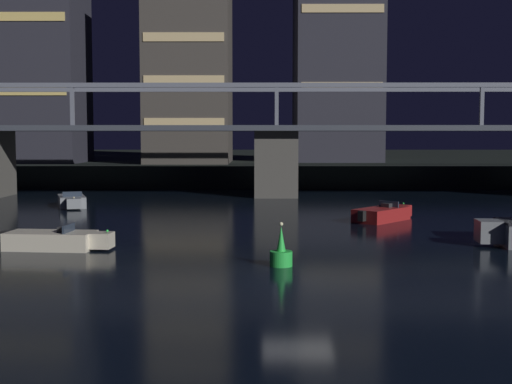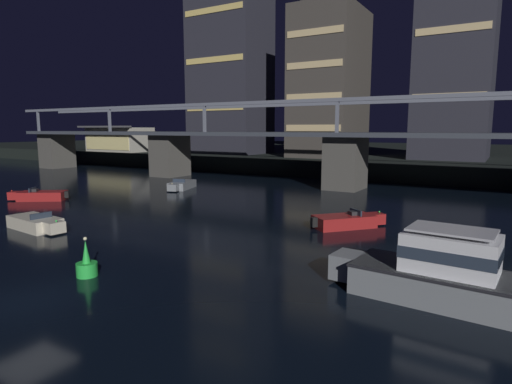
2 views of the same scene
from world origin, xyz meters
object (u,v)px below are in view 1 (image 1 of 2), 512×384
(tower_west_tall, at_px, (190,63))
(speedboat_near_right, at_px, (55,240))
(speedboat_mid_center, at_px, (72,201))
(speedboat_mid_left, at_px, (383,214))
(river_bridge, at_px, (276,147))
(channel_buoy, at_px, (281,254))

(tower_west_tall, distance_m, speedboat_near_right, 47.79)
(speedboat_near_right, height_order, speedboat_mid_center, same)
(tower_west_tall, relative_size, speedboat_mid_left, 4.85)
(speedboat_mid_left, height_order, speedboat_mid_center, same)
(tower_west_tall, bearing_deg, speedboat_near_right, -91.98)
(river_bridge, height_order, channel_buoy, river_bridge)
(river_bridge, bearing_deg, speedboat_near_right, -110.83)
(river_bridge, bearing_deg, speedboat_mid_center, -149.08)
(speedboat_near_right, bearing_deg, speedboat_mid_center, 102.91)
(speedboat_near_right, relative_size, speedboat_mid_left, 1.15)
(tower_west_tall, relative_size, channel_buoy, 12.54)
(river_bridge, relative_size, speedboat_near_right, 20.01)
(speedboat_mid_left, relative_size, channel_buoy, 2.58)
(tower_west_tall, distance_m, speedboat_mid_left, 40.45)
(speedboat_near_right, height_order, channel_buoy, channel_buoy)
(speedboat_near_right, xyz_separation_m, channel_buoy, (10.14, -4.06, 0.06))
(tower_west_tall, xyz_separation_m, speedboat_mid_center, (-5.94, -27.06, -12.67))
(channel_buoy, bearing_deg, river_bridge, 89.10)
(channel_buoy, bearing_deg, speedboat_mid_center, 122.15)
(river_bridge, distance_m, speedboat_mid_center, 17.89)
(speedboat_mid_left, distance_m, speedboat_mid_center, 22.68)
(speedboat_mid_center, bearing_deg, speedboat_near_right, -77.09)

